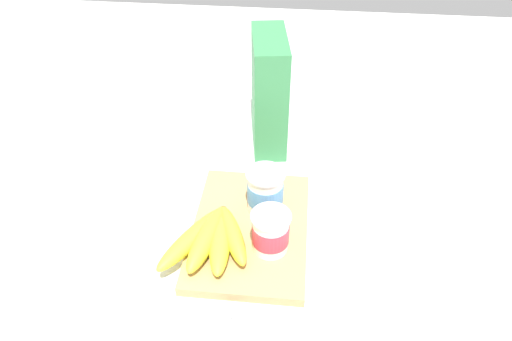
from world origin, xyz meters
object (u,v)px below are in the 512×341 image
at_px(cutting_board, 250,230).
at_px(banana_bunch, 212,238).
at_px(spoon, 242,322).
at_px(yogurt_cup_front, 265,191).
at_px(cereal_box, 269,92).
at_px(yogurt_cup_back, 271,232).

xyz_separation_m(cutting_board, banana_bunch, (0.05, -0.07, 0.03)).
distance_m(banana_bunch, spoon, 0.17).
bearing_deg(yogurt_cup_front, banana_bunch, -39.20).
relative_size(cereal_box, spoon, 2.55).
distance_m(cutting_board, yogurt_cup_front, 0.08).
distance_m(cereal_box, banana_bunch, 0.39).
relative_size(cutting_board, spoon, 3.04).
height_order(cutting_board, yogurt_cup_front, yogurt_cup_front).
height_order(yogurt_cup_back, spoon, yogurt_cup_back).
bearing_deg(yogurt_cup_back, yogurt_cup_front, -169.64).
relative_size(yogurt_cup_back, banana_bunch, 0.45).
height_order(cutting_board, yogurt_cup_back, yogurt_cup_back).
xyz_separation_m(cutting_board, spoon, (0.20, 0.01, -0.01)).
relative_size(banana_bunch, spoon, 1.73).
distance_m(cereal_box, yogurt_cup_front, 0.27).
xyz_separation_m(cutting_board, yogurt_cup_back, (0.05, 0.04, 0.05)).
bearing_deg(yogurt_cup_front, yogurt_cup_back, 10.36).
height_order(cereal_box, yogurt_cup_back, cereal_box).
distance_m(cutting_board, cereal_box, 0.34).
height_order(yogurt_cup_front, spoon, yogurt_cup_front).
bearing_deg(cereal_box, spoon, 171.50).
xyz_separation_m(cutting_board, yogurt_cup_front, (-0.06, 0.02, 0.06)).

